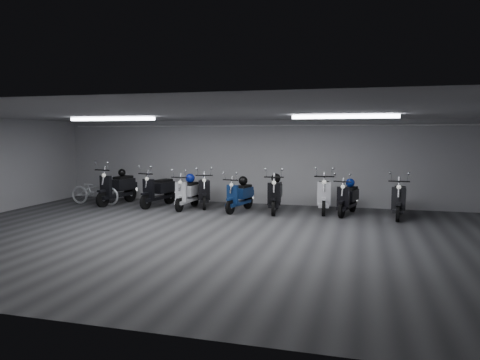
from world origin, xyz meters
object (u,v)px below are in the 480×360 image
(scooter_3, at_px, (204,186))
(bicycle, at_px, (95,187))
(scooter_6, at_px, (324,189))
(scooter_0, at_px, (116,182))
(scooter_2, at_px, (187,188))
(helmet_1, at_px, (122,173))
(scooter_5, at_px, (275,189))
(scooter_7, at_px, (348,193))
(helmet_0, at_px, (350,183))
(scooter_9, at_px, (399,194))
(scooter_1, at_px, (158,185))
(helmet_3, at_px, (190,178))
(scooter_4, at_px, (239,191))
(helmet_2, at_px, (276,178))
(helmet_4, at_px, (243,181))

(scooter_3, xyz_separation_m, bicycle, (-3.69, -0.50, -0.09))
(scooter_6, bearing_deg, scooter_0, 177.99)
(scooter_2, height_order, helmet_1, scooter_2)
(scooter_6, distance_m, helmet_1, 6.74)
(scooter_5, bearing_deg, bicycle, 174.16)
(scooter_7, distance_m, helmet_0, 0.37)
(scooter_9, bearing_deg, helmet_1, -176.05)
(scooter_1, distance_m, scooter_7, 5.97)
(scooter_9, xyz_separation_m, helmet_1, (-8.84, 0.34, 0.37))
(scooter_1, distance_m, helmet_3, 1.13)
(scooter_6, bearing_deg, scooter_3, 175.33)
(helmet_3, bearing_deg, helmet_0, 3.08)
(scooter_0, height_order, helmet_0, scooter_0)
(scooter_6, bearing_deg, scooter_2, -177.60)
(scooter_9, bearing_deg, scooter_6, 176.57)
(scooter_0, distance_m, scooter_7, 7.48)
(scooter_4, relative_size, helmet_0, 6.53)
(scooter_2, distance_m, scooter_6, 4.22)
(bicycle, relative_size, helmet_2, 6.11)
(scooter_5, xyz_separation_m, helmet_2, (-0.03, 0.26, 0.31))
(helmet_2, xyz_separation_m, helmet_4, (-0.99, -0.15, -0.09))
(scooter_1, height_order, scooter_6, scooter_6)
(scooter_2, height_order, helmet_2, scooter_2)
(scooter_9, distance_m, helmet_0, 1.41)
(scooter_5, height_order, helmet_2, scooter_5)
(scooter_4, distance_m, scooter_5, 1.09)
(scooter_1, bearing_deg, scooter_5, 11.35)
(scooter_3, distance_m, scooter_7, 4.50)
(scooter_0, height_order, scooter_7, scooter_0)
(scooter_0, xyz_separation_m, helmet_4, (4.36, 0.01, 0.17))
(bicycle, bearing_deg, scooter_2, -88.52)
(scooter_5, bearing_deg, scooter_3, 163.75)
(helmet_2, distance_m, helmet_4, 1.01)
(scooter_0, relative_size, helmet_4, 7.13)
(scooter_5, relative_size, helmet_1, 7.48)
(helmet_4, bearing_deg, bicycle, -177.68)
(scooter_0, distance_m, bicycle, 0.75)
(helmet_1, bearing_deg, scooter_3, 0.58)
(scooter_1, height_order, helmet_3, scooter_1)
(bicycle, distance_m, helmet_4, 5.07)
(scooter_6, xyz_separation_m, scooter_7, (0.70, -0.22, -0.07))
(scooter_7, bearing_deg, scooter_9, 9.00)
(helmet_2, height_order, helmet_4, helmet_2)
(scooter_0, relative_size, scooter_9, 1.10)
(helmet_0, bearing_deg, scooter_0, -177.78)
(scooter_7, height_order, helmet_3, scooter_7)
(scooter_0, relative_size, scooter_6, 1.05)
(scooter_9, bearing_deg, scooter_3, -177.43)
(scooter_1, distance_m, helmet_0, 6.04)
(helmet_2, bearing_deg, scooter_4, -160.40)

